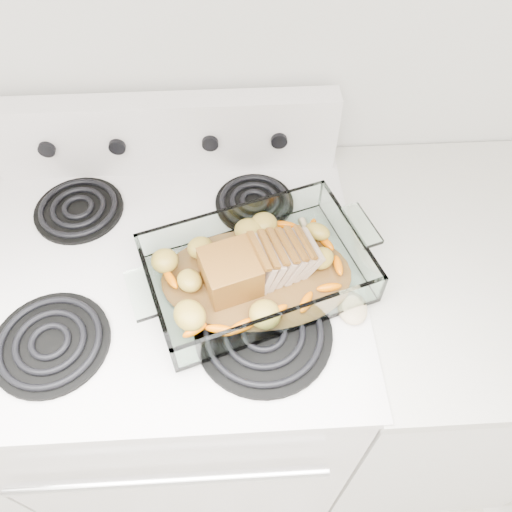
{
  "coord_description": "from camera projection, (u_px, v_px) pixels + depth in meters",
  "views": [
    {
      "loc": [
        0.15,
        1.07,
        1.75
      ],
      "look_at": [
        0.18,
        1.63,
        0.99
      ],
      "focal_mm": 35.0,
      "sensor_mm": 36.0,
      "label": 1
    }
  ],
  "objects": [
    {
      "name": "roast_vegetables",
      "position": [
        254.0,
        258.0,
        0.96
      ],
      "size": [
        0.32,
        0.17,
        0.04
      ],
      "rotation": [
        0.0,
        0.0,
        0.25
      ],
      "color": "#FE6B00",
      "rests_on": "baking_dish"
    },
    {
      "name": "baking_dish",
      "position": [
        257.0,
        273.0,
        0.95
      ],
      "size": [
        0.4,
        0.26,
        0.08
      ],
      "rotation": [
        0.0,
        0.0,
        0.31
      ],
      "color": "white",
      "rests_on": "electric_range"
    },
    {
      "name": "pork_roast",
      "position": [
        249.0,
        266.0,
        0.93
      ],
      "size": [
        0.22,
        0.1,
        0.08
      ],
      "rotation": [
        0.0,
        0.0,
        -0.06
      ],
      "color": "#925D1D",
      "rests_on": "baking_dish"
    },
    {
      "name": "counter_right",
      "position": [
        427.0,
        353.0,
        1.39
      ],
      "size": [
        0.58,
        0.68,
        0.93
      ],
      "color": "white",
      "rests_on": "ground"
    },
    {
      "name": "electric_range",
      "position": [
        188.0,
        363.0,
        1.36
      ],
      "size": [
        0.78,
        0.7,
        1.12
      ],
      "color": "white",
      "rests_on": "ground"
    },
    {
      "name": "wooden_spoon",
      "position": [
        337.0,
        285.0,
        0.96
      ],
      "size": [
        0.11,
        0.26,
        0.02
      ],
      "rotation": [
        0.0,
        0.0,
        0.25
      ],
      "color": "beige",
      "rests_on": "electric_range"
    }
  ]
}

